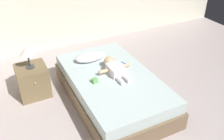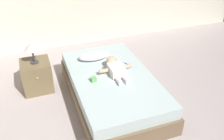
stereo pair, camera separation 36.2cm
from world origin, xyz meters
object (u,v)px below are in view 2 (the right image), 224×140
(bed, at_px, (112,88))
(nightstand, at_px, (37,76))
(baby, at_px, (115,68))
(pillow, at_px, (94,56))
(toothbrush, at_px, (127,64))
(lamp, at_px, (31,47))
(toy_block, at_px, (94,79))

(bed, relative_size, nightstand, 4.13)
(bed, relative_size, baby, 3.28)
(baby, bearing_deg, nightstand, 152.30)
(pillow, xyz_separation_m, toothbrush, (0.45, -0.35, -0.05))
(pillow, bearing_deg, bed, -79.02)
(pillow, distance_m, toothbrush, 0.57)
(baby, height_order, lamp, lamp)
(bed, relative_size, toy_block, 27.66)
(baby, bearing_deg, bed, -132.95)
(bed, xyz_separation_m, lamp, (-1.05, 0.68, 0.55))
(toothbrush, bearing_deg, toy_block, -156.70)
(pillow, bearing_deg, baby, -68.41)
(pillow, xyz_separation_m, toy_block, (-0.18, -0.63, -0.03))
(bed, bearing_deg, toothbrush, 33.54)
(lamp, bearing_deg, toothbrush, -18.28)
(nightstand, bearing_deg, toothbrush, -18.28)
(bed, distance_m, baby, 0.32)
(baby, bearing_deg, lamp, 152.30)
(bed, distance_m, lamp, 1.37)
(toy_block, bearing_deg, lamp, 135.85)
(pillow, height_order, baby, baby)
(lamp, relative_size, toy_block, 4.62)
(toothbrush, height_order, toy_block, toy_block)
(bed, xyz_separation_m, toy_block, (-0.30, -0.05, 0.26))
(toothbrush, bearing_deg, lamp, 161.72)
(nightstand, height_order, toy_block, toy_block)
(toothbrush, bearing_deg, pillow, 141.74)
(pillow, height_order, lamp, lamp)
(pillow, xyz_separation_m, baby, (0.19, -0.49, 0.01))
(toothbrush, bearing_deg, bed, -146.46)
(bed, height_order, lamp, lamp)
(bed, bearing_deg, baby, 47.05)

